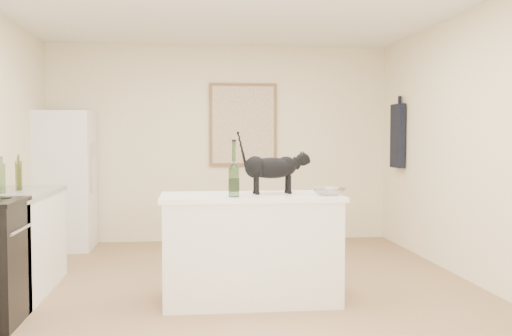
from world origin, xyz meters
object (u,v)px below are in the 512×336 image
Objects in this scene: wine_bottle at (234,172)px; glass_bowl at (328,192)px; fridge at (64,180)px; black_cat at (271,171)px.

glass_bowl is at bearing 1.98° from wine_bottle.
glass_bowl is (2.68, -2.69, 0.08)m from fridge.
black_cat is 0.51m from glass_bowl.
glass_bowl is (0.78, 0.03, -0.17)m from wine_bottle.
wine_bottle is (-0.33, -0.21, 0.01)m from black_cat.
fridge is 3.32m from wine_bottle.
black_cat is (2.23, -2.50, 0.25)m from fridge.
black_cat is 1.38× the size of wine_bottle.
wine_bottle is at bearing -178.02° from glass_bowl.
glass_bowl is at bearing -29.51° from black_cat.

